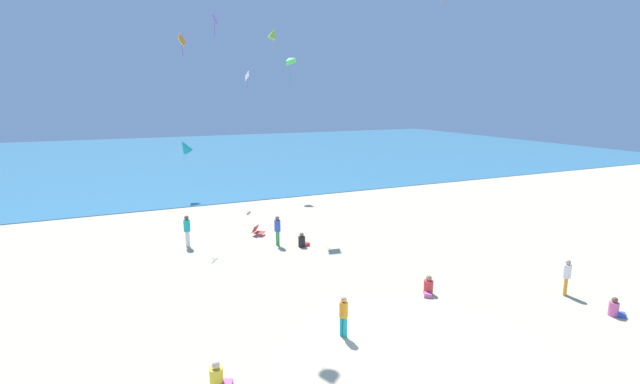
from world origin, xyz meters
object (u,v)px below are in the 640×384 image
person_1 (567,275)px  kite_white (247,76)px  kite_lime (273,34)px  person_4 (277,229)px  person_7 (428,287)px  person_3 (344,314)px  kite_teal (185,146)px  kite_green (289,61)px  beach_chair_far_left (258,231)px  person_6 (615,309)px  kite_purple (214,18)px  person_8 (187,229)px  person_2 (302,241)px  kite_orange (182,40)px  person_5 (218,377)px

person_1 → kite_white: kite_white is taller
kite_lime → kite_white: bearing=-121.0°
person_4 → person_7: 9.01m
person_1 → person_3: (-9.57, 0.78, -0.04)m
kite_teal → kite_green: kite_green is taller
beach_chair_far_left → person_6: bearing=-16.5°
person_4 → person_7: person_4 is taller
person_6 → person_3: bearing=-150.1°
person_4 → kite_white: 11.63m
person_3 → person_4: (1.08, 9.79, 0.12)m
kite_purple → kite_white: kite_purple is taller
beach_chair_far_left → kite_lime: size_ratio=0.53×
person_3 → person_8: 12.05m
person_2 → person_4: 1.48m
person_2 → kite_green: 10.77m
person_6 → kite_purple: size_ratio=0.37×
beach_chair_far_left → kite_orange: bearing=171.9°
person_4 → kite_lime: kite_lime is taller
person_1 → person_8: size_ratio=0.87×
person_7 → person_8: person_8 is taller
person_5 → person_7: size_ratio=0.98×
person_4 → person_6: (8.56, -12.53, -0.67)m
person_7 → kite_white: size_ratio=0.70×
person_7 → kite_orange: size_ratio=0.63×
kite_teal → kite_green: 12.21m
person_7 → person_2: bearing=-123.7°
person_1 → person_6: (0.07, -1.96, -0.59)m
kite_orange → kite_green: bearing=-17.2°
person_6 → kite_lime: 30.71m
kite_orange → kite_lime: bearing=47.5°
person_3 → kite_white: size_ratio=1.27×
person_6 → kite_lime: bearing=142.9°
beach_chair_far_left → person_1: bearing=-13.0°
kite_white → person_7: bearing=-80.8°
kite_lime → kite_white: 9.02m
person_3 → person_7: (4.61, 1.52, -0.53)m
person_3 → kite_orange: (-2.45, 15.66, 10.12)m
beach_chair_far_left → kite_purple: (0.92, 13.71, 13.59)m
kite_teal → kite_white: size_ratio=1.74×
person_8 → kite_teal: size_ratio=0.87×
beach_chair_far_left → person_1: 15.61m
person_3 → person_4: 9.85m
person_5 → kite_teal: bearing=108.8°
person_1 → kite_teal: bearing=165.6°
kite_green → kite_white: kite_green is taller
kite_teal → kite_green: (4.96, -9.55, 5.78)m
beach_chair_far_left → person_4: size_ratio=0.52×
person_1 → kite_white: 21.90m
kite_purple → kite_white: bearing=-87.0°
person_1 → person_2: person_1 is taller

